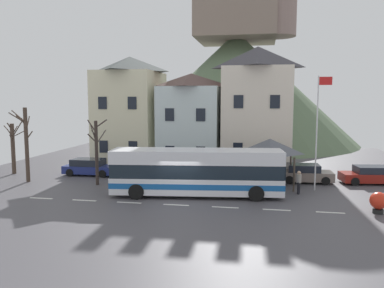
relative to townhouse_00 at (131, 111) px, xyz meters
name	(u,v)px	position (x,y,z in m)	size (l,w,h in m)	color
ground_plane	(180,200)	(7.59, -12.48, -5.27)	(40.00, 60.00, 0.07)	#4C494E
townhouse_00	(131,111)	(0.00, 0.00, 0.00)	(5.53, 7.03, 10.49)	beige
townhouse_01	(191,121)	(6.13, -0.55, -0.85)	(5.46, 5.92, 8.78)	silver
townhouse_02	(257,109)	(12.18, -0.29, 0.31)	(5.98, 6.44, 11.12)	silver
hilltop_castle	(236,84)	(8.83, 21.86, 3.44)	(34.89, 34.89, 23.59)	#54674B
transit_bus	(197,173)	(8.46, -11.27, -3.68)	(11.50, 3.78, 3.10)	white
bus_shelter	(270,146)	(13.27, -7.25, -2.31)	(3.60, 3.60, 3.51)	#473D33
parked_car_00	(305,173)	(16.03, -5.59, -4.56)	(4.09, 2.12, 1.40)	slate
parked_car_01	(371,175)	(20.89, -5.24, -4.58)	(4.47, 2.37, 1.35)	maroon
parked_car_02	(90,167)	(-1.68, -5.81, -4.57)	(4.39, 2.03, 1.37)	navy
parked_car_03	(146,168)	(3.09, -5.14, -4.60)	(4.03, 2.31, 1.31)	silver
pedestrian_00	(270,179)	(13.29, -9.36, -4.32)	(0.31, 0.31, 1.54)	#2D2D38
pedestrian_01	(299,181)	(15.20, -9.57, -4.37)	(0.33, 0.36, 1.59)	black
public_bench	(258,173)	(12.41, -4.93, -4.77)	(1.65, 0.48, 0.87)	brown
flagpole	(318,126)	(16.50, -8.22, -0.66)	(0.95, 0.10, 8.01)	silver
harbour_buoy	(379,202)	(19.21, -13.44, -4.56)	(0.98, 0.98, 1.23)	black
bare_tree_00	(97,150)	(0.54, -9.32, -2.62)	(1.75, 1.25, 4.97)	#382D28
bare_tree_01	(13,147)	(-8.38, -6.47, -2.92)	(2.12, 1.68, 4.51)	#47382D
bare_tree_02	(26,143)	(-5.27, -9.25, -2.17)	(1.52, 2.09, 5.78)	#47382D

